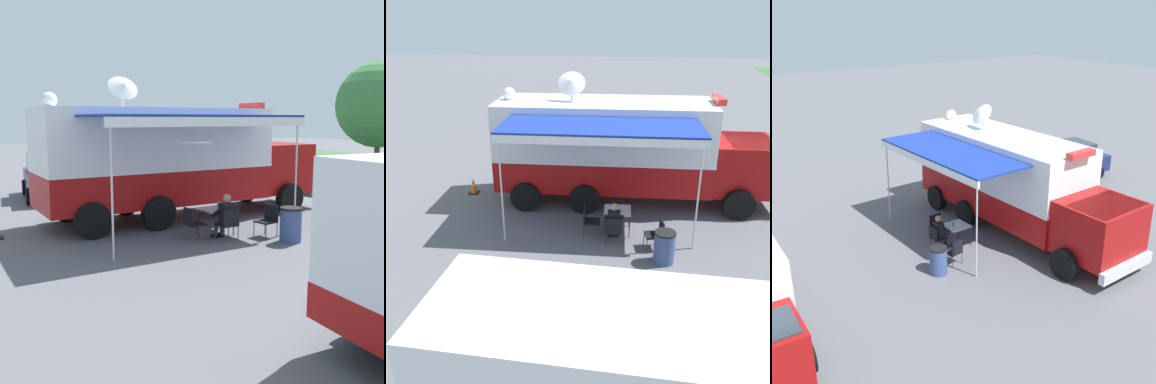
# 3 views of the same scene
# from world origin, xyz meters

# --- Properties ---
(ground_plane) EXTENTS (100.00, 100.00, 0.00)m
(ground_plane) POSITION_xyz_m (0.00, 0.00, 0.00)
(ground_plane) COLOR #5B5B60
(lot_stripe) EXTENTS (0.23, 4.80, 0.01)m
(lot_stripe) POSITION_xyz_m (-2.36, 0.30, 0.00)
(lot_stripe) COLOR silver
(lot_stripe) RESTS_ON ground
(command_truck) EXTENTS (5.03, 9.54, 4.53)m
(command_truck) POSITION_xyz_m (0.02, 0.75, 1.94)
(command_truck) COLOR #9E0F0F
(command_truck) RESTS_ON ground
(folding_table) EXTENTS (0.82, 0.82, 0.73)m
(folding_table) POSITION_xyz_m (2.50, 0.62, 0.67)
(folding_table) COLOR silver
(folding_table) RESTS_ON ground
(water_bottle) EXTENTS (0.07, 0.07, 0.22)m
(water_bottle) POSITION_xyz_m (2.66, 0.64, 0.83)
(water_bottle) COLOR #3F9959
(water_bottle) RESTS_ON folding_table
(folding_chair_at_table) EXTENTS (0.49, 0.49, 0.87)m
(folding_chair_at_table) POSITION_xyz_m (3.30, 0.55, 0.51)
(folding_chair_at_table) COLOR black
(folding_chair_at_table) RESTS_ON ground
(folding_chair_beside_table) EXTENTS (0.49, 0.49, 0.87)m
(folding_chair_beside_table) POSITION_xyz_m (2.76, -0.23, 0.51)
(folding_chair_beside_table) COLOR black
(folding_chair_beside_table) RESTS_ON ground
(folding_chair_spare_by_truck) EXTENTS (0.55, 0.55, 0.87)m
(folding_chair_spare_by_truck) POSITION_xyz_m (3.39, 1.78, 0.51)
(folding_chair_spare_by_truck) COLOR black
(folding_chair_spare_by_truck) RESTS_ON ground
(seated_responder) EXTENTS (0.67, 0.56, 1.25)m
(seated_responder) POSITION_xyz_m (3.11, 0.54, 0.65)
(seated_responder) COLOR black
(seated_responder) RESTS_ON ground
(trash_bin) EXTENTS (0.57, 0.57, 0.91)m
(trash_bin) POSITION_xyz_m (4.12, 1.94, 0.46)
(trash_bin) COLOR #384C7F
(trash_bin) RESTS_ON ground
(traffic_cone) EXTENTS (0.36, 0.36, 0.58)m
(traffic_cone) POSITION_xyz_m (0.07, -4.76, 0.28)
(traffic_cone) COLOR black
(traffic_cone) RESTS_ON ground
(car_behind_truck) EXTENTS (4.37, 2.37, 1.76)m
(car_behind_truck) POSITION_xyz_m (-5.91, -2.01, 0.88)
(car_behind_truck) COLOR navy
(car_behind_truck) RESTS_ON ground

